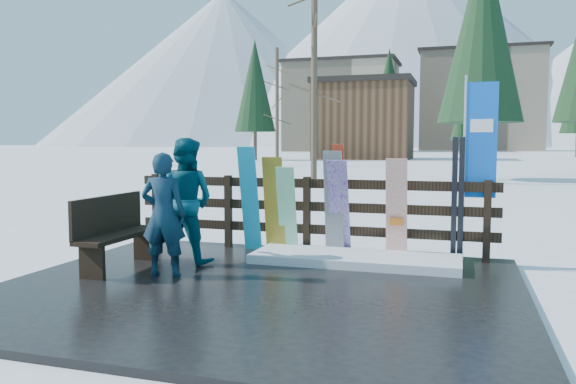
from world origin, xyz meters
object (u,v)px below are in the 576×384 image
(snowboard_4, at_px, (334,204))
(person_back, at_px, (185,201))
(bench, at_px, (115,230))
(snowboard_0, at_px, (250,199))
(snowboard_2, at_px, (274,205))
(snowboard_5, at_px, (396,209))
(snowboard_3, at_px, (339,208))
(person_front, at_px, (164,215))
(rental_flag, at_px, (477,147))
(snowboard_1, at_px, (287,210))

(snowboard_4, height_order, person_back, person_back)
(bench, distance_m, snowboard_0, 2.11)
(snowboard_2, xyz_separation_m, snowboard_5, (1.83, 0.00, -0.01))
(snowboard_3, relative_size, person_front, 0.95)
(snowboard_5, bearing_deg, bench, -154.55)
(bench, bearing_deg, rental_flag, 22.97)
(snowboard_1, distance_m, rental_flag, 2.87)
(bench, xyz_separation_m, rental_flag, (4.55, 1.93, 1.09))
(snowboard_0, relative_size, snowboard_2, 1.11)
(snowboard_1, bearing_deg, person_front, -119.39)
(bench, height_order, snowboard_3, snowboard_3)
(rental_flag, bearing_deg, person_back, -160.99)
(person_front, height_order, person_back, person_back)
(bench, relative_size, snowboard_3, 1.01)
(snowboard_4, xyz_separation_m, person_back, (-1.86, -1.05, 0.09))
(snowboard_1, relative_size, rental_flag, 0.51)
(snowboard_3, bearing_deg, rental_flag, 8.11)
(snowboard_3, xyz_separation_m, person_back, (-1.94, -1.05, 0.15))
(snowboard_2, bearing_deg, snowboard_1, 0.00)
(person_back, bearing_deg, rental_flag, -158.58)
(snowboard_1, height_order, snowboard_3, snowboard_3)
(snowboard_0, height_order, snowboard_3, snowboard_0)
(snowboard_3, height_order, person_back, person_back)
(bench, distance_m, snowboard_3, 3.14)
(snowboard_4, distance_m, snowboard_5, 0.91)
(snowboard_2, bearing_deg, rental_flag, 5.33)
(snowboard_1, height_order, person_back, person_back)
(rental_flag, relative_size, person_back, 1.50)
(person_front, bearing_deg, person_back, -92.32)
(snowboard_0, height_order, snowboard_1, snowboard_0)
(snowboard_5, bearing_deg, person_back, -159.21)
(rental_flag, bearing_deg, person_front, -150.51)
(bench, height_order, snowboard_0, snowboard_0)
(snowboard_5, bearing_deg, snowboard_2, -180.00)
(snowboard_0, height_order, snowboard_4, snowboard_0)
(snowboard_3, relative_size, rental_flag, 0.57)
(rental_flag, bearing_deg, snowboard_5, -165.79)
(snowboard_2, relative_size, snowboard_3, 0.99)
(snowboard_1, xyz_separation_m, snowboard_3, (0.80, 0.00, 0.06))
(rental_flag, bearing_deg, bench, -157.03)
(person_back, bearing_deg, snowboard_3, -149.15)
(snowboard_4, height_order, snowboard_5, snowboard_4)
(snowboard_0, distance_m, snowboard_4, 1.32)
(bench, relative_size, snowboard_2, 1.02)
(snowboard_2, bearing_deg, bench, -134.96)
(bench, bearing_deg, person_back, 40.31)
(rental_flag, bearing_deg, snowboard_1, -174.27)
(snowboard_0, distance_m, snowboard_5, 2.23)
(snowboard_0, height_order, snowboard_2, snowboard_0)
(snowboard_4, xyz_separation_m, rental_flag, (1.98, 0.27, 0.83))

